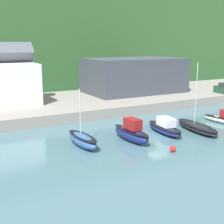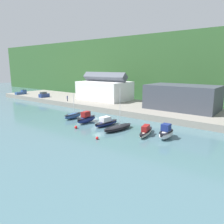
# 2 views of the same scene
# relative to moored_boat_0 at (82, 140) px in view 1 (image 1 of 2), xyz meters

# --- Properties ---
(ground_plane) EXTENTS (320.00, 320.00, 0.00)m
(ground_plane) POSITION_rel_moored_boat_0_xyz_m (10.02, -0.86, -0.80)
(ground_plane) COLOR #476B75
(hillside_backdrop) EXTENTS (240.00, 60.22, 26.66)m
(hillside_backdrop) POSITION_rel_moored_boat_0_xyz_m (10.02, 71.07, 12.53)
(hillside_backdrop) COLOR #335B2D
(hillside_backdrop) RESTS_ON ground_plane
(quay_promenade) EXTENTS (134.59, 20.88, 1.67)m
(quay_promenade) POSITION_rel_moored_boat_0_xyz_m (10.02, 20.76, 0.04)
(quay_promenade) COLOR gray
(quay_promenade) RESTS_ON ground_plane
(yacht_club_building) EXTENTS (19.73, 11.79, 7.04)m
(yacht_club_building) POSITION_rel_moored_boat_0_xyz_m (21.59, 22.82, 4.39)
(yacht_club_building) COLOR #3D424C
(yacht_club_building) RESTS_ON quay_promenade
(moored_boat_0) EXTENTS (2.20, 6.28, 6.74)m
(moored_boat_0) POSITION_rel_moored_boat_0_xyz_m (0.00, 0.00, 0.00)
(moored_boat_0) COLOR #33568E
(moored_boat_0) RESTS_ON ground_plane
(moored_boat_1) EXTENTS (2.22, 6.70, 2.90)m
(moored_boat_1) POSITION_rel_moored_boat_0_xyz_m (6.06, -0.96, 0.28)
(moored_boat_1) COLOR navy
(moored_boat_1) RESTS_ON ground_plane
(moored_boat_2) EXTENTS (2.89, 7.38, 2.22)m
(moored_boat_2) POSITION_rel_moored_boat_0_xyz_m (11.82, -0.17, -0.01)
(moored_boat_2) COLOR navy
(moored_boat_2) RESTS_ON ground_plane
(moored_boat_3) EXTENTS (3.56, 8.54, 9.30)m
(moored_boat_3) POSITION_rel_moored_boat_0_xyz_m (16.30, -1.50, -0.25)
(moored_boat_3) COLOR black
(moored_boat_3) RESTS_ON ground_plane
(parked_car_0) EXTENTS (2.27, 4.38, 2.16)m
(parked_car_0) POSITION_rel_moored_boat_0_xyz_m (36.67, 12.38, 1.79)
(parked_car_0) COLOR #1E4C2D
(parked_car_0) RESTS_ON quay_promenade
(mooring_buoy_1) EXTENTS (0.69, 0.69, 0.69)m
(mooring_buoy_1) POSITION_rel_moored_boat_0_xyz_m (8.05, -6.46, -0.45)
(mooring_buoy_1) COLOR red
(mooring_buoy_1) RESTS_ON ground_plane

